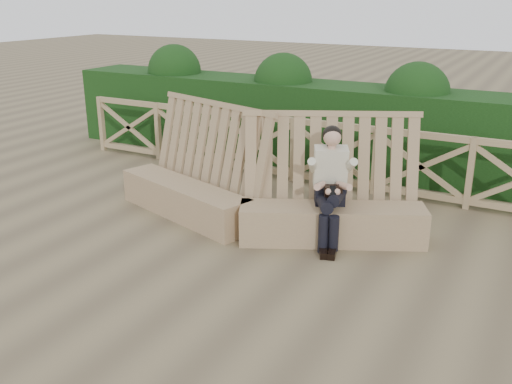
% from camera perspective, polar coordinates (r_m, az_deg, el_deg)
% --- Properties ---
extents(ground, '(60.00, 60.00, 0.00)m').
position_cam_1_polar(ground, '(6.69, -3.47, -7.97)').
color(ground, brown).
rests_on(ground, ground).
extents(bench, '(4.58, 1.71, 1.62)m').
position_cam_1_polar(bench, '(7.80, 0.06, -0.61)').
color(bench, '#937554').
rests_on(bench, ground).
extents(woman, '(0.63, 0.95, 1.51)m').
position_cam_1_polar(woman, '(7.26, 7.45, 1.05)').
color(woman, black).
rests_on(woman, ground).
extents(guardrail, '(10.10, 0.09, 1.10)m').
position_cam_1_polar(guardrail, '(9.44, 7.68, 3.71)').
color(guardrail, '#896F50').
rests_on(guardrail, ground).
extents(hedge, '(12.00, 1.20, 1.50)m').
position_cam_1_polar(hedge, '(10.50, 10.10, 6.27)').
color(hedge, black).
rests_on(hedge, ground).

